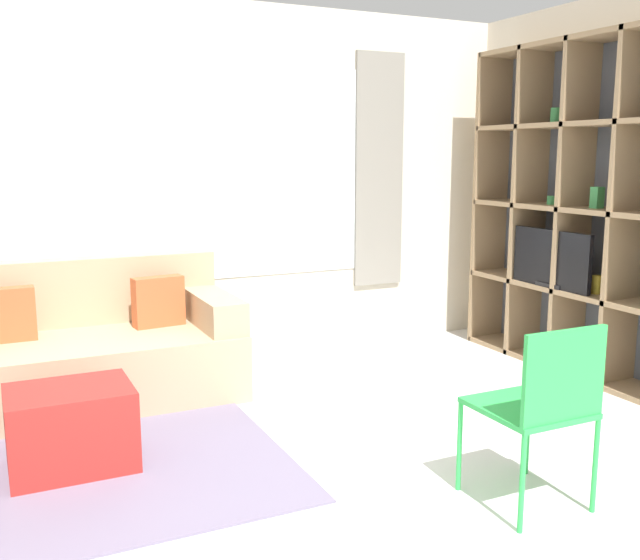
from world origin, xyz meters
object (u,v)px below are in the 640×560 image
couch_main (79,352)px  ottoman (71,429)px  shelving_unit (578,211)px  folding_chair (542,400)px

couch_main → ottoman: (-0.18, -1.07, -0.10)m
shelving_unit → ottoman: size_ratio=3.92×
couch_main → shelving_unit: bearing=-13.6°
shelving_unit → folding_chair: shelving_unit is taller
ottoman → folding_chair: bearing=-36.2°
shelving_unit → ottoman: bearing=-176.1°
ottoman → folding_chair: (1.85, -1.35, 0.30)m
ottoman → couch_main: bearing=80.6°
shelving_unit → ottoman: (-3.60, -0.24, -0.97)m
couch_main → ottoman: size_ratio=3.27×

